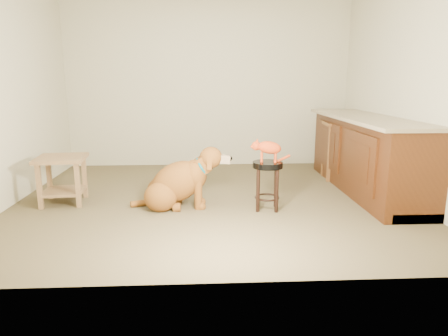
{
  "coord_description": "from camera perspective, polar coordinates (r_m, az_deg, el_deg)",
  "views": [
    {
      "loc": [
        -0.1,
        -4.53,
        1.38
      ],
      "look_at": [
        0.13,
        -0.33,
        0.45
      ],
      "focal_mm": 32.0,
      "sensor_mm": 36.0,
      "label": 1
    }
  ],
  "objects": [
    {
      "name": "wood_stool",
      "position": [
        5.86,
        16.13,
        2.56
      ],
      "size": [
        0.47,
        0.47,
        0.81
      ],
      "rotation": [
        0.0,
        0.0,
        -0.08
      ],
      "color": "brown",
      "rests_on": "ground"
    },
    {
      "name": "room_shell",
      "position": [
        4.54,
        -1.88,
        16.22
      ],
      "size": [
        4.54,
        4.04,
        2.62
      ],
      "color": "beige",
      "rests_on": "ground"
    },
    {
      "name": "golden_retriever",
      "position": [
        4.41,
        -6.59,
        -2.19
      ],
      "size": [
        1.14,
        0.55,
        0.72
      ],
      "rotation": [
        0.0,
        0.0,
        0.0
      ],
      "color": "brown",
      "rests_on": "ground"
    },
    {
      "name": "tabby_kitten",
      "position": [
        4.24,
        6.18,
        2.83
      ],
      "size": [
        0.44,
        0.16,
        0.27
      ],
      "rotation": [
        0.0,
        0.0,
        -0.13
      ],
      "color": "#A43310",
      "rests_on": "padded_stool"
    },
    {
      "name": "padded_stool",
      "position": [
        4.3,
        6.22,
        -1.12
      ],
      "size": [
        0.32,
        0.32,
        0.53
      ],
      "rotation": [
        0.0,
        0.0,
        -0.13
      ],
      "color": "black",
      "rests_on": "ground"
    },
    {
      "name": "floor",
      "position": [
        4.73,
        -1.74,
        -4.47
      ],
      "size": [
        4.5,
        4.0,
        0.01
      ],
      "primitive_type": "cube",
      "color": "brown",
      "rests_on": "ground"
    },
    {
      "name": "side_table",
      "position": [
        4.86,
        -22.1,
        -0.62
      ],
      "size": [
        0.57,
        0.57,
        0.54
      ],
      "rotation": [
        0.0,
        0.0,
        0.1
      ],
      "color": "brown",
      "rests_on": "ground"
    },
    {
      "name": "cabinet_run",
      "position": [
        5.32,
        19.58,
        1.58
      ],
      "size": [
        0.7,
        2.56,
        0.94
      ],
      "color": "#42200B",
      "rests_on": "ground"
    }
  ]
}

